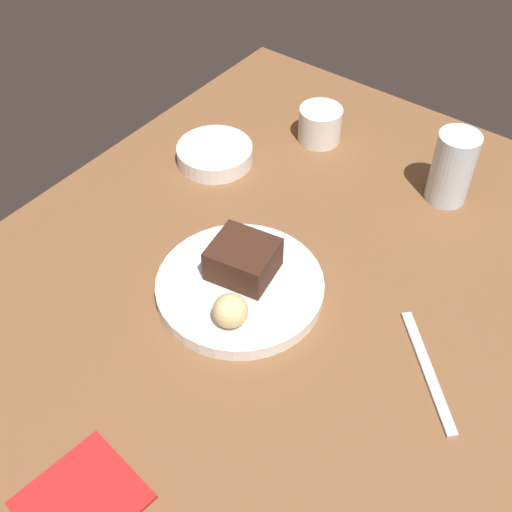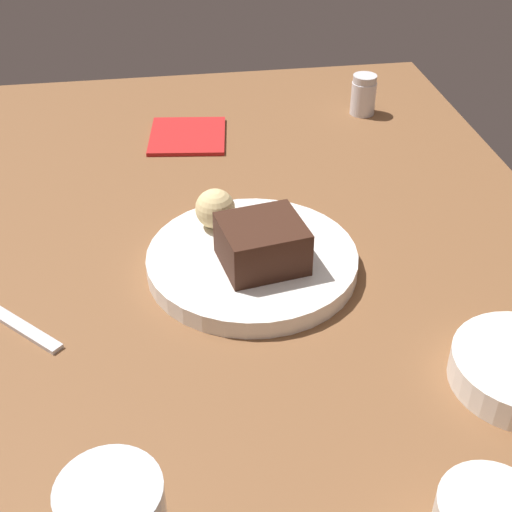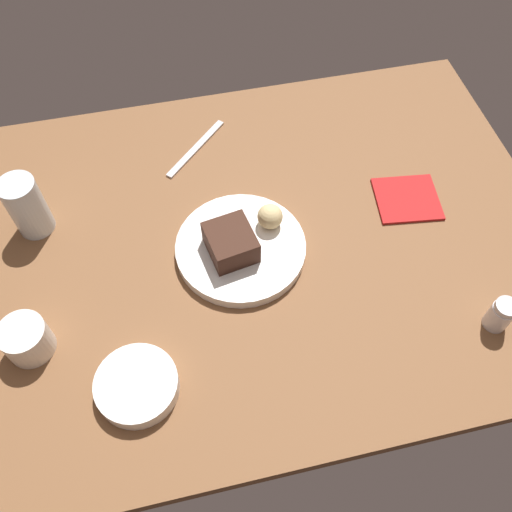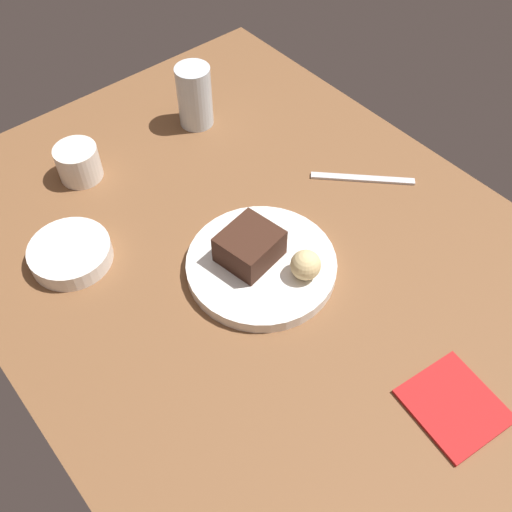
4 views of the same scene
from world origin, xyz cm
name	(u,v)px [view 4 (image 4 of 4)]	position (x,y,z in cm)	size (l,w,h in cm)	color
dining_table	(273,271)	(0.00, 0.00, 1.50)	(120.00, 84.00, 3.00)	brown
dessert_plate	(261,265)	(-0.70, -1.98, 4.09)	(24.13, 24.13, 2.19)	white
chocolate_cake_slice	(250,246)	(-2.61, -2.80, 7.76)	(8.85, 8.06, 5.14)	#381E14
bread_roll	(306,265)	(5.67, 1.49, 7.57)	(4.78, 4.78, 4.78)	#DBC184
water_glass	(195,96)	(-37.78, 12.44, 9.19)	(6.80, 6.80, 12.38)	silver
side_bowl	(71,253)	(-22.22, -24.35, 4.53)	(13.32, 13.32, 3.06)	white
coffee_cup	(78,163)	(-38.79, -13.22, 6.20)	(7.81, 7.81, 6.41)	silver
butter_knife	(363,178)	(-4.65, 25.86, 3.25)	(19.00, 1.40, 0.50)	silver
folded_napkin	(454,405)	(34.21, 2.87, 3.30)	(12.37, 11.46, 0.60)	#B21E1E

